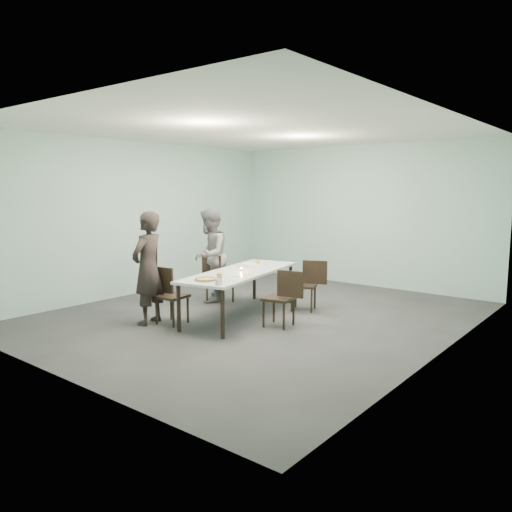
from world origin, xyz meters
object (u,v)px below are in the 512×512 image
Objects in this scene: chair_far_left at (216,275)px; chair_near_right at (284,294)px; chair_far_right at (308,282)px; table at (241,274)px; chair_near_left at (168,291)px; beer_glass at (219,278)px; water_tumbler at (218,282)px; amber_tumbler at (258,262)px; tealight at (241,270)px; diner_near at (148,268)px; pizza at (206,280)px; diner_far at (210,255)px; side_plate at (235,275)px.

chair_near_right is (1.92, -0.57, 0.00)m from chair_far_left.
table is at bearing 34.24° from chair_far_right.
chair_far_right is (1.27, 2.04, 0.00)m from chair_near_left.
chair_far_left is at bearing 134.44° from beer_glass.
beer_glass is (-0.46, -0.92, 0.32)m from chair_near_right.
water_tumbler reaches higher than amber_tumbler.
chair_near_left is 1.00× the size of chair_far_right.
beer_glass reaches higher than water_tumbler.
chair_near_right reaches higher than tealight.
diner_near is 11.62× the size of beer_glass.
chair_near_right is 1.20m from pizza.
amber_tumbler is (0.92, 0.27, -0.07)m from diner_far.
diner_near is (-1.74, -1.15, 0.37)m from chair_near_right.
beer_glass is (0.30, -0.04, 0.06)m from pizza.
pizza is 0.58m from side_plate.
beer_glass is 1.88× the size of amber_tumbler.
chair_near_right reaches higher than amber_tumbler.
amber_tumbler is at bearing -6.40° from chair_far_right.
tealight is 0.80m from amber_tumbler.
amber_tumbler is (0.57, 1.99, -0.08)m from diner_near.
chair_near_left is 5.80× the size of beer_glass.
chair_far_left reaches higher than side_plate.
diner_far reaches higher than pizza.
beer_glass is (1.46, -1.49, 0.32)m from chair_far_left.
chair_near_left is (-0.62, -1.03, -0.19)m from table.
diner_near is 1.02m from pizza.
beer_glass is 0.11m from water_tumbler.
pizza is at bearing 173.11° from beer_glass.
pizza is (-0.50, -1.99, 0.27)m from chair_far_right.
diner_far is at bearing 102.71° from chair_near_left.
diner_near is at bearing 34.13° from chair_far_right.
amber_tumbler reaches higher than side_plate.
chair_far_right is 2.06m from pizza.
chair_near_right reaches higher than pizza.
chair_far_right is 1.49m from side_plate.
chair_far_right is (1.65, 0.53, 0.00)m from chair_far_left.
side_plate is at bearing 50.35° from chair_far_right.
chair_near_left is at bearing 21.69° from chair_near_right.
table is 48.75× the size of tealight.
chair_far_left is at bearing -26.09° from chair_near_right.
chair_near_left reaches higher than table.
chair_near_right is 0.50× the size of diner_near.
diner_far is at bearing 147.80° from side_plate.
chair_far_right is 0.50× the size of diner_near.
tealight is at bearing 114.16° from beer_glass.
beer_glass is at bearing -6.29° from chair_near_left.
diner_far is at bearing 136.64° from water_tumbler.
pizza is at bearing 13.74° from diner_far.
pizza is at bearing 53.35° from chair_far_right.
chair_near_right is at bearing 109.65° from diner_near.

